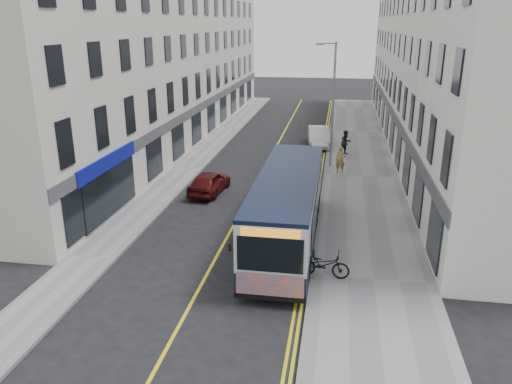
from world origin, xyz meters
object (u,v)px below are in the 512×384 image
(streetlamp, at_px, (332,101))
(car_maroon, at_px, (209,182))
(pedestrian_near, at_px, (340,160))
(car_white, at_px, (319,137))
(city_bus, at_px, (287,206))
(bicycle, at_px, (324,264))
(pedestrian_far, at_px, (346,142))

(streetlamp, xyz_separation_m, car_maroon, (-6.48, -6.36, -3.74))
(streetlamp, relative_size, pedestrian_near, 4.68)
(streetlamp, xyz_separation_m, car_white, (-0.97, 6.01, -3.65))
(car_white, bearing_deg, streetlamp, -86.67)
(pedestrian_near, bearing_deg, car_white, 110.08)
(city_bus, relative_size, car_maroon, 2.85)
(streetlamp, distance_m, car_maroon, 9.82)
(pedestrian_near, height_order, car_white, pedestrian_near)
(car_white, bearing_deg, city_bus, -97.40)
(streetlamp, xyz_separation_m, bicycle, (0.23, -15.33, -3.76))
(bicycle, bearing_deg, car_maroon, 42.57)
(pedestrian_far, height_order, car_white, pedestrian_far)
(car_maroon, bearing_deg, pedestrian_near, -141.03)
(streetlamp, bearing_deg, car_maroon, -135.54)
(streetlamp, distance_m, bicycle, 15.79)
(city_bus, relative_size, pedestrian_near, 6.28)
(bicycle, distance_m, pedestrian_far, 18.60)
(car_maroon, bearing_deg, car_white, -108.06)
(streetlamp, distance_m, city_bus, 12.67)
(streetlamp, relative_size, pedestrian_far, 4.63)
(city_bus, relative_size, bicycle, 5.57)
(city_bus, bearing_deg, bicycle, -60.74)
(city_bus, relative_size, car_white, 2.41)
(bicycle, distance_m, pedestrian_near, 13.68)
(car_maroon, bearing_deg, pedestrian_far, -122.27)
(bicycle, xyz_separation_m, pedestrian_far, (0.85, 18.57, 0.36))
(bicycle, relative_size, pedestrian_near, 1.13)
(bicycle, xyz_separation_m, pedestrian_near, (0.51, 13.67, 0.35))
(bicycle, height_order, pedestrian_near, pedestrian_near)
(pedestrian_far, distance_m, car_white, 3.45)
(city_bus, xyz_separation_m, pedestrian_far, (2.55, 15.54, -0.72))
(pedestrian_near, height_order, car_maroon, pedestrian_near)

